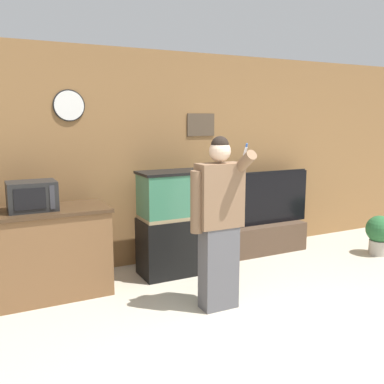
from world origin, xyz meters
name	(u,v)px	position (x,y,z in m)	size (l,w,h in m)	color
ground_plane	(328,374)	(0.00, 0.00, 0.00)	(18.00, 18.00, 0.00)	#B2A893
wall_back_paneled	(166,158)	(0.00, 2.87, 1.30)	(10.00, 0.08, 2.60)	olive
counter_island	(33,255)	(-1.69, 2.32, 0.46)	(1.51, 0.63, 0.91)	brown
microwave	(32,196)	(-1.67, 2.31, 1.05)	(0.46, 0.34, 0.29)	black
aquarium_on_stand	(180,222)	(-0.06, 2.33, 0.60)	(0.97, 0.44, 1.21)	black
tv_on_stand	(264,228)	(1.30, 2.54, 0.32)	(1.38, 0.40, 1.10)	#4C3828
person_standing	(218,221)	(-0.15, 1.30, 0.85)	(0.52, 0.39, 1.64)	#515156
potted_plant	(380,233)	(2.59, 1.75, 0.30)	(0.36, 0.36, 0.53)	#B2A899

